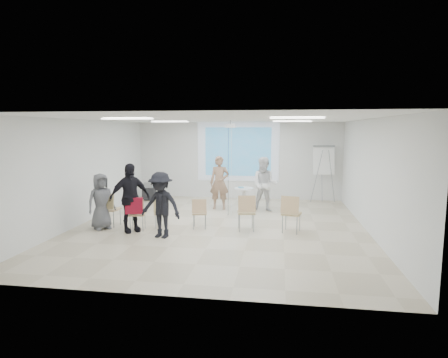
# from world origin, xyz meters

# --- Properties ---
(floor) EXTENTS (8.00, 9.00, 0.10)m
(floor) POSITION_xyz_m (0.00, 0.00, -0.05)
(floor) COLOR beige
(floor) RESTS_ON ground
(ceiling) EXTENTS (8.00, 9.00, 0.10)m
(ceiling) POSITION_xyz_m (0.00, 0.00, 3.05)
(ceiling) COLOR white
(ceiling) RESTS_ON wall_back
(wall_back) EXTENTS (8.00, 0.10, 3.00)m
(wall_back) POSITION_xyz_m (0.00, 4.55, 1.50)
(wall_back) COLOR silver
(wall_back) RESTS_ON floor
(wall_left) EXTENTS (0.10, 9.00, 3.00)m
(wall_left) POSITION_xyz_m (-4.05, 0.00, 1.50)
(wall_left) COLOR silver
(wall_left) RESTS_ON floor
(wall_right) EXTENTS (0.10, 9.00, 3.00)m
(wall_right) POSITION_xyz_m (4.05, 0.00, 1.50)
(wall_right) COLOR silver
(wall_right) RESTS_ON floor
(projection_halo) EXTENTS (3.20, 0.01, 2.30)m
(projection_halo) POSITION_xyz_m (0.00, 4.49, 1.85)
(projection_halo) COLOR silver
(projection_halo) RESTS_ON wall_back
(projection_image) EXTENTS (2.60, 0.01, 1.90)m
(projection_image) POSITION_xyz_m (0.00, 4.47, 1.85)
(projection_image) COLOR teal
(projection_image) RESTS_ON wall_back
(pedestal_table) EXTENTS (0.85, 0.85, 0.81)m
(pedestal_table) POSITION_xyz_m (0.47, 2.13, 0.45)
(pedestal_table) COLOR white
(pedestal_table) RESTS_ON floor
(player_left) EXTENTS (0.77, 0.53, 2.07)m
(player_left) POSITION_xyz_m (-0.39, 2.36, 1.03)
(player_left) COLOR #A07B62
(player_left) RESTS_ON floor
(player_right) EXTENTS (1.04, 0.87, 2.01)m
(player_right) POSITION_xyz_m (1.15, 2.23, 1.00)
(player_right) COLOR white
(player_right) RESTS_ON floor
(controller_left) EXTENTS (0.05, 0.13, 0.04)m
(controller_left) POSITION_xyz_m (-0.21, 2.61, 1.36)
(controller_left) COLOR silver
(controller_left) RESTS_ON player_left
(controller_right) EXTENTS (0.06, 0.13, 0.04)m
(controller_right) POSITION_xyz_m (0.97, 2.48, 1.36)
(controller_right) COLOR white
(controller_right) RESTS_ON player_right
(chair_far_left) EXTENTS (0.49, 0.52, 0.96)m
(chair_far_left) POSITION_xyz_m (-3.07, -0.45, 0.57)
(chair_far_left) COLOR tan
(chair_far_left) RESTS_ON floor
(chair_left_mid) EXTENTS (0.49, 0.51, 0.88)m
(chair_left_mid) POSITION_xyz_m (-2.13, -0.77, 0.52)
(chair_left_mid) COLOR tan
(chair_left_mid) RESTS_ON floor
(chair_left_inner) EXTENTS (0.45, 0.47, 0.80)m
(chair_left_inner) POSITION_xyz_m (-1.59, -0.36, 0.47)
(chair_left_inner) COLOR tan
(chair_left_inner) RESTS_ON floor
(chair_center) EXTENTS (0.46, 0.48, 0.85)m
(chair_center) POSITION_xyz_m (-0.52, -0.30, 0.50)
(chair_center) COLOR tan
(chair_center) RESTS_ON floor
(chair_right_inner) EXTENTS (0.54, 0.57, 0.99)m
(chair_right_inner) POSITION_xyz_m (0.78, -0.35, 0.59)
(chair_right_inner) COLOR tan
(chair_right_inner) RESTS_ON floor
(chair_right_far) EXTENTS (0.58, 0.60, 1.01)m
(chair_right_far) POSITION_xyz_m (1.95, -0.36, 0.59)
(chair_right_far) COLOR tan
(chair_right_far) RESTS_ON floor
(red_jacket) EXTENTS (0.47, 0.19, 0.43)m
(red_jacket) POSITION_xyz_m (-2.14, -0.91, 0.72)
(red_jacket) COLOR maroon
(red_jacket) RESTS_ON chair_left_mid
(laptop) EXTENTS (0.33, 0.27, 0.02)m
(laptop) POSITION_xyz_m (-1.60, -0.27, 0.43)
(laptop) COLOR black
(laptop) RESTS_ON chair_left_inner
(audience_left) EXTENTS (1.41, 1.36, 2.11)m
(audience_left) POSITION_xyz_m (-2.28, -0.85, 1.05)
(audience_left) COLOR black
(audience_left) RESTS_ON floor
(audience_mid) EXTENTS (1.34, 0.93, 1.89)m
(audience_mid) POSITION_xyz_m (-1.30, -1.25, 0.95)
(audience_mid) COLOR black
(audience_mid) RESTS_ON floor
(audience_outer) EXTENTS (0.97, 0.99, 1.72)m
(audience_outer) POSITION_xyz_m (-3.17, -0.71, 0.86)
(audience_outer) COLOR slate
(audience_outer) RESTS_ON floor
(flipchart_easel) EXTENTS (0.92, 0.70, 2.14)m
(flipchart_easel) POSITION_xyz_m (3.25, 4.10, 1.57)
(flipchart_easel) COLOR #95979E
(flipchart_easel) RESTS_ON floor
(av_cart) EXTENTS (0.50, 0.41, 0.70)m
(av_cart) POSITION_xyz_m (-3.35, 3.55, 0.32)
(av_cart) COLOR black
(av_cart) RESTS_ON floor
(ceiling_projector) EXTENTS (0.30, 0.25, 3.00)m
(ceiling_projector) POSITION_xyz_m (0.10, 1.49, 2.69)
(ceiling_projector) COLOR white
(ceiling_projector) RESTS_ON ceiling
(fluor_panel_nw) EXTENTS (1.20, 0.30, 0.02)m
(fluor_panel_nw) POSITION_xyz_m (-2.00, 2.00, 2.97)
(fluor_panel_nw) COLOR white
(fluor_panel_nw) RESTS_ON ceiling
(fluor_panel_ne) EXTENTS (1.20, 0.30, 0.02)m
(fluor_panel_ne) POSITION_xyz_m (2.00, 2.00, 2.97)
(fluor_panel_ne) COLOR white
(fluor_panel_ne) RESTS_ON ceiling
(fluor_panel_sw) EXTENTS (1.20, 0.30, 0.02)m
(fluor_panel_sw) POSITION_xyz_m (-2.00, -1.50, 2.97)
(fluor_panel_sw) COLOR white
(fluor_panel_sw) RESTS_ON ceiling
(fluor_panel_se) EXTENTS (1.20, 0.30, 0.02)m
(fluor_panel_se) POSITION_xyz_m (2.00, -1.50, 2.97)
(fluor_panel_se) COLOR white
(fluor_panel_se) RESTS_ON ceiling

